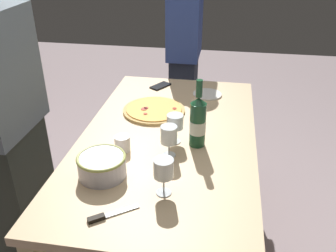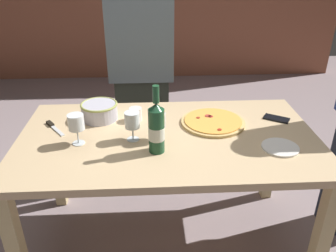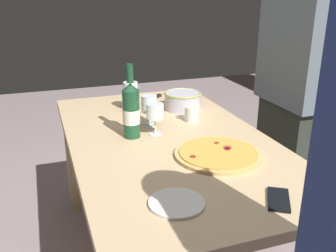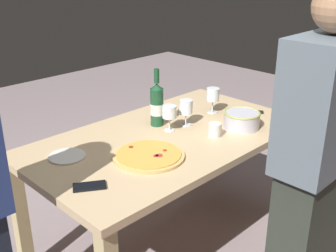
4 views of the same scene
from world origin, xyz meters
name	(u,v)px [view 4 (image 4 of 4)]	position (x,y,z in m)	size (l,w,h in m)	color
ground_plane	(168,244)	(0.00, 0.00, 0.00)	(8.00, 8.00, 0.00)	gray
dining_table	(168,150)	(0.00, 0.00, 0.66)	(1.60, 0.90, 0.75)	tan
pizza	(149,156)	(0.27, 0.13, 0.76)	(0.36, 0.36, 0.02)	tan
serving_bowl	(242,119)	(-0.39, 0.23, 0.80)	(0.21, 0.21, 0.10)	silver
wine_bottle	(157,104)	(-0.06, -0.16, 0.88)	(0.08, 0.08, 0.34)	#1A4A2B
wine_glass_near_pizza	(213,96)	(-0.46, -0.06, 0.86)	(0.08, 0.08, 0.16)	white
wine_glass_by_bottle	(169,113)	(-0.06, -0.04, 0.86)	(0.08, 0.08, 0.15)	white
wine_glass_far_left	(186,108)	(-0.19, -0.03, 0.86)	(0.08, 0.08, 0.16)	white
cup_amber	(215,130)	(-0.18, 0.19, 0.79)	(0.07, 0.07, 0.08)	silver
side_plate	(67,156)	(0.56, -0.17, 0.76)	(0.19, 0.19, 0.01)	white
cell_phone	(90,186)	(0.65, 0.16, 0.76)	(0.07, 0.14, 0.01)	black
pizza_knife	(252,112)	(-0.64, 0.13, 0.76)	(0.14, 0.18, 0.02)	silver
person_guest_left	(316,163)	(-0.15, 0.81, 0.81)	(0.46, 0.24, 1.62)	#2C3229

